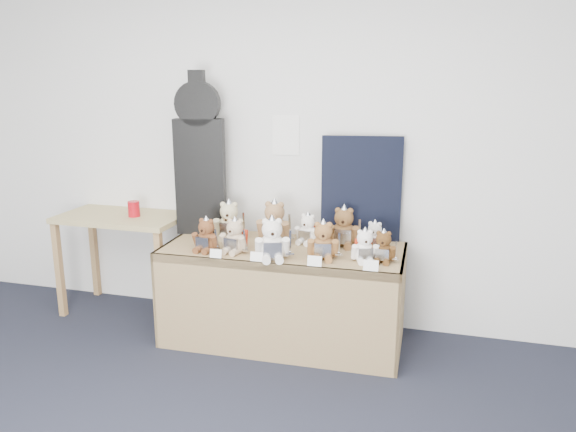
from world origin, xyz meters
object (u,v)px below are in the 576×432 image
(teddy_back_centre_left, at_px, (274,224))
(teddy_back_far_left, at_px, (229,225))
(teddy_front_far_left, at_px, (206,236))
(teddy_front_far_right, at_px, (365,247))
(teddy_back_centre_right, at_px, (308,230))
(teddy_front_left, at_px, (235,237))
(display_table, at_px, (281,271))
(red_cup, at_px, (134,209))
(teddy_front_right, at_px, (323,242))
(teddy_front_end, at_px, (383,248))
(side_table, at_px, (122,231))
(teddy_back_right, at_px, (344,228))
(teddy_front_centre, at_px, (272,241))
(teddy_back_left, at_px, (229,222))
(guitar_case, at_px, (200,156))
(teddy_back_end, at_px, (374,237))

(teddy_back_centre_left, xyz_separation_m, teddy_back_far_left, (-0.35, 0.01, -0.04))
(teddy_front_far_left, xyz_separation_m, teddy_front_far_right, (1.09, 0.07, -0.01))
(teddy_back_centre_right, bearing_deg, teddy_front_left, -129.23)
(display_table, bearing_deg, red_cup, 169.03)
(teddy_front_right, height_order, teddy_front_end, teddy_front_right)
(side_table, height_order, red_cup, red_cup)
(red_cup, distance_m, teddy_front_left, 1.03)
(teddy_back_centre_left, bearing_deg, teddy_front_far_right, -21.58)
(teddy_back_far_left, bearing_deg, teddy_back_right, 8.14)
(red_cup, bearing_deg, teddy_front_centre, -18.00)
(teddy_back_centre_left, bearing_deg, teddy_back_left, 178.23)
(guitar_case, xyz_separation_m, teddy_back_far_left, (0.26, -0.08, -0.50))
(display_table, relative_size, teddy_front_end, 7.23)
(teddy_back_left, xyz_separation_m, teddy_back_far_left, (0.00, 0.00, -0.03))
(teddy_front_far_left, bearing_deg, teddy_back_left, 90.13)
(teddy_front_centre, xyz_separation_m, teddy_back_right, (0.40, 0.43, -0.00))
(teddy_front_far_left, relative_size, teddy_front_centre, 0.83)
(teddy_back_centre_right, bearing_deg, teddy_front_far_left, -137.56)
(teddy_front_end, bearing_deg, teddy_back_far_left, 168.89)
(display_table, distance_m, teddy_back_left, 0.57)
(teddy_front_end, height_order, teddy_back_far_left, teddy_back_far_left)
(teddy_front_centre, xyz_separation_m, teddy_front_right, (0.32, 0.10, -0.01))
(teddy_front_centre, height_order, teddy_front_far_right, teddy_front_centre)
(teddy_front_far_left, xyz_separation_m, teddy_front_left, (0.20, 0.02, 0.00))
(teddy_back_far_left, bearing_deg, teddy_front_right, -14.70)
(side_table, distance_m, teddy_front_left, 1.16)
(side_table, distance_m, red_cup, 0.23)
(guitar_case, xyz_separation_m, teddy_back_centre_right, (0.85, -0.05, -0.50))
(side_table, distance_m, teddy_back_end, 2.02)
(teddy_front_centre, relative_size, teddy_back_far_left, 1.28)
(teddy_front_centre, bearing_deg, teddy_back_far_left, 120.26)
(teddy_front_far_left, bearing_deg, teddy_front_end, 10.92)
(teddy_front_far_left, relative_size, teddy_back_right, 0.83)
(red_cup, bearing_deg, teddy_front_end, -7.71)
(teddy_back_centre_right, relative_size, teddy_back_end, 1.10)
(teddy_front_centre, distance_m, teddy_back_centre_left, 0.40)
(red_cup, height_order, teddy_front_right, teddy_front_right)
(side_table, xyz_separation_m, teddy_back_right, (1.79, 0.00, 0.15))
(teddy_front_far_left, height_order, teddy_back_end, teddy_front_far_left)
(display_table, distance_m, teddy_front_far_left, 0.58)
(side_table, bearing_deg, teddy_back_end, 0.22)
(teddy_back_left, bearing_deg, teddy_back_centre_right, -8.10)
(teddy_front_left, distance_m, teddy_back_far_left, 0.35)
(teddy_front_centre, distance_m, teddy_back_centre_right, 0.45)
(red_cup, bearing_deg, teddy_back_far_left, -1.46)
(guitar_case, xyz_separation_m, teddy_front_far_right, (1.31, -0.35, -0.50))
(red_cup, height_order, teddy_back_right, teddy_back_right)
(teddy_back_left, relative_size, teddy_back_centre_right, 1.28)
(guitar_case, bearing_deg, teddy_back_far_left, -28.82)
(teddy_front_left, bearing_deg, teddy_back_far_left, 127.64)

